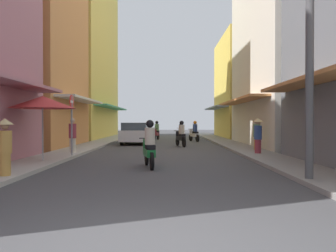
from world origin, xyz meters
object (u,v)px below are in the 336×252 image
pedestrian_crossing (259,135)px  pedestrian_foreground (6,145)px  motorbike_orange (182,131)px  street_sign_no_entry (72,117)px  parked_car (136,133)px  pedestrian_far (257,136)px  motorbike_maroon (157,132)px  pedestrian_midway (73,137)px  utility_pole (311,22)px  motorbike_green (150,146)px  motorbike_silver (153,133)px  vendor_umbrella (43,102)px  motorbike_black (181,135)px  motorbike_white (195,132)px

pedestrian_crossing → pedestrian_foreground: (-8.23, -6.50, -0.03)m
motorbike_orange → street_sign_no_entry: size_ratio=0.68×
parked_car → pedestrian_crossing: bearing=-52.6°
pedestrian_foreground → pedestrian_far: 12.01m
motorbike_maroon → pedestrian_midway: size_ratio=1.06×
pedestrian_foreground → utility_pole: (7.71, -0.46, 3.06)m
motorbike_green → utility_pole: (4.10, -2.96, 3.27)m
pedestrian_crossing → pedestrian_far: 1.90m
motorbike_silver → pedestrian_midway: 16.03m
parked_car → vendor_umbrella: size_ratio=1.68×
motorbike_black → motorbike_white: 5.50m
motorbike_white → parked_car: bearing=-144.0°
motorbike_black → parked_car: motorbike_black is taller
motorbike_black → motorbike_silver: size_ratio=1.00×
parked_car → pedestrian_crossing: (6.22, -8.15, 0.20)m
pedestrian_crossing → street_sign_no_entry: 8.10m
pedestrian_far → pedestrian_midway: size_ratio=0.98×
motorbike_maroon → street_sign_no_entry: street_sign_no_entry is taller
pedestrian_far → pedestrian_foreground: bearing=-136.0°
pedestrian_midway → pedestrian_crossing: bearing=-2.1°
parked_car → vendor_umbrella: vendor_umbrella is taller
parked_car → pedestrian_foreground: bearing=-97.8°
pedestrian_far → utility_pole: size_ratio=0.21×
motorbike_maroon → pedestrian_midway: bearing=-104.4°
parked_car → pedestrian_far: (6.63, -6.30, 0.09)m
motorbike_green → street_sign_no_entry: (-3.39, 3.05, 1.01)m
motorbike_white → pedestrian_foreground: size_ratio=1.07×
parked_car → motorbike_green: bearing=-82.5°
motorbike_orange → motorbike_silver: motorbike_orange is taller
motorbike_maroon → pedestrian_far: pedestrian_far is taller
street_sign_no_entry → pedestrian_crossing: bearing=6.8°
motorbike_black → motorbike_green: (-1.40, -9.85, 0.00)m
motorbike_green → motorbike_white: bearing=80.3°
motorbike_green → pedestrian_midway: bearing=130.7°
motorbike_maroon → pedestrian_crossing: (4.95, -13.38, 0.24)m
motorbike_orange → pedestrian_midway: (-5.44, -14.38, 0.14)m
motorbike_orange → motorbike_green: same height
utility_pole → street_sign_no_entry: size_ratio=2.94×
motorbike_green → street_sign_no_entry: 4.67m
pedestrian_midway → vendor_umbrella: vendor_umbrella is taller
motorbike_green → street_sign_no_entry: size_ratio=0.68×
pedestrian_midway → motorbike_silver: bearing=79.4°
pedestrian_foreground → street_sign_no_entry: 5.61m
motorbike_orange → pedestrian_midway: bearing=-110.7°
vendor_umbrella → utility_pole: (8.00, -4.01, 1.75)m
motorbike_green → utility_pole: size_ratio=0.23×
vendor_umbrella → motorbike_black: bearing=59.0°
motorbike_orange → utility_pole: utility_pole is taller
motorbike_black → pedestrian_crossing: 6.68m
motorbike_maroon → parked_car: 5.38m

